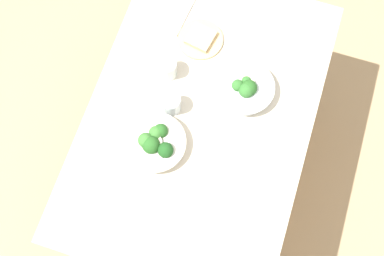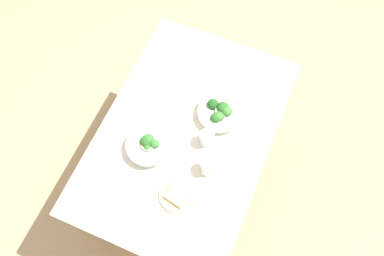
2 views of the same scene
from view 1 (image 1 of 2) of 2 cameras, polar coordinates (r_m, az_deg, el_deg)
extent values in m
plane|color=tan|center=(2.67, 0.64, -4.21)|extent=(6.00, 6.00, 0.00)
cube|color=beige|center=(1.94, 0.87, 1.34)|extent=(1.28, 0.85, 0.01)
cube|color=tan|center=(1.95, 0.87, 1.18)|extent=(1.24, 0.83, 0.02)
cylinder|color=tan|center=(2.51, 11.73, 7.14)|extent=(0.07, 0.07, 0.73)
cylinder|color=tan|center=(2.27, -11.61, -11.97)|extent=(0.07, 0.07, 0.73)
cylinder|color=tan|center=(2.56, -2.68, 11.34)|extent=(0.07, 0.07, 0.73)
cylinder|color=silver|center=(1.89, -4.21, -1.81)|extent=(0.21, 0.21, 0.04)
cylinder|color=silver|center=(1.86, -4.26, -1.60)|extent=(0.23, 0.23, 0.01)
sphere|color=#286023|center=(1.84, -4.69, -1.92)|extent=(0.07, 0.07, 0.07)
sphere|color=#3D7A33|center=(1.86, -4.13, -0.57)|extent=(0.05, 0.05, 0.05)
sphere|color=#3D7A33|center=(1.85, -5.31, -1.41)|extent=(0.06, 0.06, 0.06)
sphere|color=#1E511E|center=(1.84, -3.03, -2.52)|extent=(0.06, 0.06, 0.06)
sphere|color=#286023|center=(1.87, -3.58, -0.33)|extent=(0.06, 0.06, 0.06)
cylinder|color=beige|center=(1.85, -4.55, -1.54)|extent=(0.07, 0.07, 0.01)
cylinder|color=white|center=(1.96, 6.02, 4.37)|extent=(0.20, 0.20, 0.05)
cylinder|color=white|center=(1.94, 6.10, 4.68)|extent=(0.23, 0.23, 0.01)
sphere|color=#33702D|center=(1.91, 6.20, 4.29)|extent=(0.06, 0.06, 0.06)
sphere|color=#33702D|center=(1.92, 5.22, 4.85)|extent=(0.05, 0.05, 0.05)
sphere|color=#33702D|center=(1.94, 6.18, 5.24)|extent=(0.05, 0.05, 0.05)
sphere|color=#286023|center=(1.92, 6.49, 4.56)|extent=(0.06, 0.06, 0.06)
cylinder|color=beige|center=(1.93, 6.24, 5.01)|extent=(0.07, 0.07, 0.01)
cylinder|color=#D6B27A|center=(2.07, 0.97, 10.03)|extent=(0.18, 0.18, 0.01)
cube|color=#CCB284|center=(2.05, 0.98, 10.25)|extent=(0.12, 0.12, 0.02)
cylinder|color=silver|center=(1.97, -2.84, 6.83)|extent=(0.08, 0.08, 0.09)
cylinder|color=silver|center=(1.91, -2.40, 2.83)|extent=(0.08, 0.08, 0.08)
cube|color=#B7B7BC|center=(1.88, 4.39, -4.69)|extent=(0.02, 0.08, 0.00)
cube|color=#B7B7BC|center=(1.88, 5.95, -5.33)|extent=(0.02, 0.03, 0.00)
cube|color=#B7B7BC|center=(1.84, -5.10, -11.57)|extent=(0.05, 0.07, 0.00)
cube|color=#B7B7BC|center=(1.84, -6.71, -11.95)|extent=(0.03, 0.03, 0.00)
cube|color=#B7B7BC|center=(2.06, 9.41, 8.20)|extent=(0.04, 0.21, 0.00)
cube|color=#B1A997|center=(2.14, -2.66, 13.32)|extent=(0.22, 0.19, 0.01)
camera|label=2|loc=(1.52, -11.98, 75.23)|focal=38.38mm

